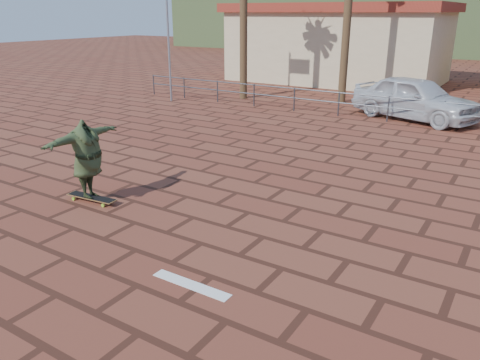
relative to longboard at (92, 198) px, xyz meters
name	(u,v)px	position (x,y,z in m)	size (l,w,h in m)	color
ground	(201,243)	(3.28, -0.31, -0.10)	(120.00, 120.00, 0.00)	brown
paint_stripe	(191,285)	(3.98, -1.51, -0.10)	(1.40, 0.22, 0.01)	white
guardrail	(389,104)	(3.28, 11.69, 0.58)	(24.06, 0.06, 1.00)	#47494F
building_west	(338,42)	(-2.72, 21.69, 2.18)	(12.60, 7.60, 4.50)	beige
hill_back	(319,12)	(-18.72, 55.69, 3.90)	(35.00, 14.00, 8.00)	#384C28
longboard	(92,198)	(0.00, 0.00, 0.00)	(1.27, 0.39, 0.12)	olive
skateboarder	(87,159)	(0.00, 0.00, 0.90)	(2.15, 0.59, 1.75)	#334123
car_silver	(415,98)	(4.01, 12.69, 0.74)	(1.99, 4.94, 1.68)	silver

